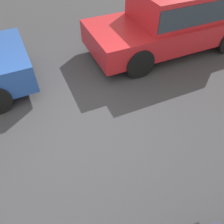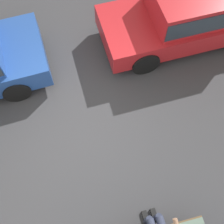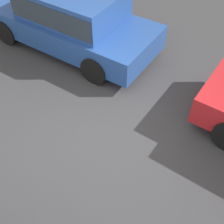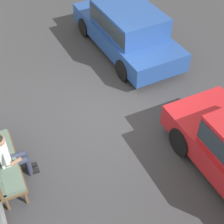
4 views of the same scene
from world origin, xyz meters
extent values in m
plane|color=#38383A|center=(0.00, 0.00, 0.00)|extent=(60.00, 60.00, 0.00)
cylinder|color=brown|center=(-1.78, 2.61, 0.21)|extent=(0.07, 0.07, 0.41)
cylinder|color=#2D3347|center=(-0.90, 2.36, 0.26)|extent=(0.12, 0.12, 0.52)
cube|color=black|center=(-0.90, 2.28, 0.04)|extent=(0.10, 0.24, 0.07)
cylinder|color=#2D3347|center=(-1.08, 2.36, 0.26)|extent=(0.12, 0.12, 0.52)
cube|color=black|center=(-1.08, 2.28, 0.04)|extent=(0.10, 0.24, 0.07)
cube|color=red|center=(-3.22, -1.94, 0.55)|extent=(4.37, 1.85, 0.57)
cube|color=red|center=(-3.39, -1.94, 1.18)|extent=(2.29, 1.59, 0.68)
cube|color=#28333D|center=(-3.39, -1.94, 1.18)|extent=(2.25, 1.62, 0.48)
cylinder|color=black|center=(-1.90, -1.07, 0.35)|extent=(0.70, 0.20, 0.70)
cylinder|color=black|center=(-1.85, -2.72, 0.35)|extent=(0.70, 0.20, 0.70)
cylinder|color=black|center=(1.22, -1.08, 0.32)|extent=(0.66, 0.22, 0.65)
cylinder|color=black|center=(1.31, -2.79, 0.32)|extent=(0.66, 0.22, 0.65)
camera|label=1|loc=(0.30, 2.60, 3.16)|focal=35.00mm
camera|label=2|loc=(-0.12, 2.60, 6.00)|focal=45.00mm
camera|label=3|loc=(-2.00, 2.60, 4.25)|focal=45.00mm
camera|label=4|loc=(-6.12, 2.60, 6.41)|focal=55.00mm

